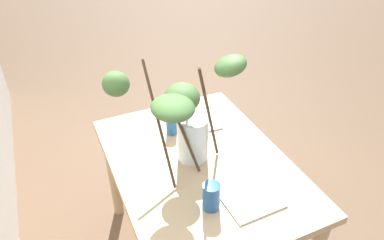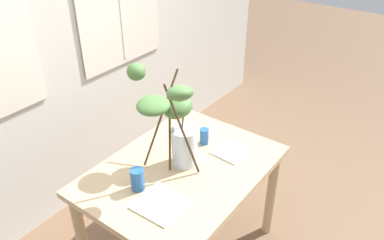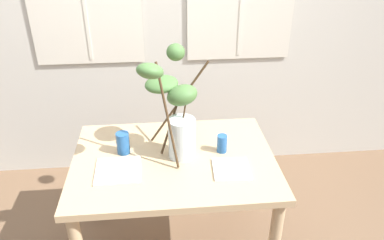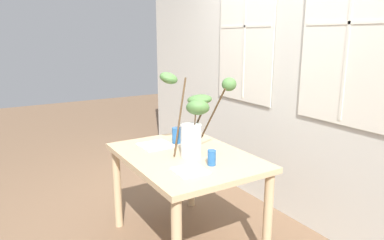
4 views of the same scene
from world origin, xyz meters
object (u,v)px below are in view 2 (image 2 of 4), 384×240
dining_table (182,182)px  vase_with_branches (173,122)px  plate_square_right (231,151)px  drinking_glass_blue_right (204,136)px  plate_square_left (161,204)px  drinking_glass_blue_left (137,179)px

dining_table → vase_with_branches: (0.02, 0.08, 0.40)m
plate_square_right → vase_with_branches: bearing=143.0°
drinking_glass_blue_right → plate_square_right: (0.02, -0.19, -0.05)m
vase_with_branches → plate_square_left: vase_with_branches is taller
drinking_glass_blue_right → plate_square_left: drinking_glass_blue_right is taller
dining_table → drinking_glass_blue_left: bearing=163.7°
plate_square_left → plate_square_right: (0.64, -0.05, 0.00)m
dining_table → vase_with_branches: 0.41m
dining_table → plate_square_left: (-0.32, -0.10, 0.12)m
vase_with_branches → plate_square_left: size_ratio=2.57×
vase_with_branches → drinking_glass_blue_right: 0.37m
plate_square_left → vase_with_branches: bearing=27.4°
drinking_glass_blue_left → plate_square_right: bearing=-21.0°
vase_with_branches → plate_square_left: (-0.34, -0.18, -0.29)m
drinking_glass_blue_right → plate_square_right: 0.20m
drinking_glass_blue_right → plate_square_left: bearing=-166.8°
dining_table → plate_square_right: 0.37m
dining_table → plate_square_right: size_ratio=5.78×
plate_square_left → plate_square_right: bearing=-4.4°
vase_with_branches → drinking_glass_blue_left: bearing=177.8°
drinking_glass_blue_left → drinking_glass_blue_right: drinking_glass_blue_left is taller
drinking_glass_blue_left → plate_square_left: (-0.02, -0.19, -0.06)m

